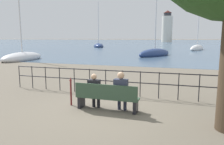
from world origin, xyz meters
TOP-DOWN VIEW (x-y plane):
  - ground_plane at (0.00, 0.00)m, footprint 1000.00×1000.00m
  - harbor_water at (0.00, 161.17)m, footprint 600.00×300.00m
  - park_bench at (0.00, -0.07)m, footprint 2.10×0.45m
  - seated_person_left at (-0.46, 0.02)m, footprint 0.39×0.35m
  - seated_person_right at (0.46, 0.01)m, footprint 0.44×0.35m
  - promenade_railing at (-0.00, 1.93)m, footprint 10.35×0.04m
  - closed_umbrella at (-1.39, 0.08)m, footprint 0.09×0.09m
  - sailboat_0 at (-1.13, 22.71)m, footprint 4.48×6.96m
  - sailboat_1 at (-14.10, 12.83)m, footprint 2.84×6.27m
  - sailboat_2 at (5.10, 39.69)m, footprint 3.87×8.80m
  - sailboat_3 at (-18.36, 46.52)m, footprint 4.85×6.83m
  - harbor_lighthouse at (-6.81, 130.00)m, footprint 6.21×6.21m

SIDE VIEW (x-z plane):
  - ground_plane at x=0.00m, z-range 0.00..0.00m
  - harbor_water at x=0.00m, z-range 0.00..0.01m
  - sailboat_1 at x=-14.10m, z-range -4.00..4.56m
  - sailboat_0 at x=-1.13m, z-range -3.95..4.57m
  - sailboat_3 at x=-18.36m, z-range -5.52..6.20m
  - sailboat_2 at x=5.10m, z-range -4.92..5.60m
  - park_bench at x=0.00m, z-range -0.01..0.89m
  - closed_umbrella at x=-1.39m, z-range 0.06..1.07m
  - seated_person_left at x=-0.46m, z-range 0.06..1.25m
  - promenade_railing at x=0.00m, z-range 0.17..1.22m
  - seated_person_right at x=0.46m, z-range 0.06..1.37m
  - harbor_lighthouse at x=-6.81m, z-range -0.65..17.85m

